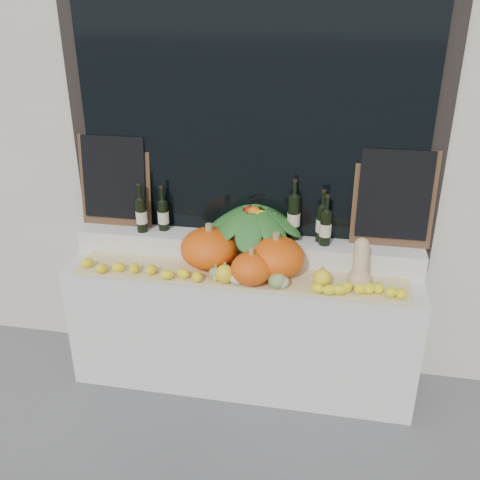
% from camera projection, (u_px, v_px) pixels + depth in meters
% --- Properties ---
extents(storefront_facade, '(7.00, 0.94, 4.50)m').
position_uv_depth(storefront_facade, '(262.00, 37.00, 3.55)').
color(storefront_facade, beige).
rests_on(storefront_facade, ground).
extents(display_sill, '(2.30, 0.55, 0.88)m').
position_uv_depth(display_sill, '(242.00, 325.00, 3.67)').
color(display_sill, silver).
rests_on(display_sill, ground).
extents(rear_tier, '(2.30, 0.25, 0.16)m').
position_uv_depth(rear_tier, '(246.00, 248.00, 3.58)').
color(rear_tier, silver).
rests_on(rear_tier, display_sill).
extents(straw_bedding, '(2.10, 0.32, 0.02)m').
position_uv_depth(straw_bedding, '(239.00, 276.00, 3.36)').
color(straw_bedding, tan).
rests_on(straw_bedding, display_sill).
extents(pumpkin_left, '(0.46, 0.46, 0.26)m').
position_uv_depth(pumpkin_left, '(210.00, 248.00, 3.41)').
color(pumpkin_left, '#F0580C').
rests_on(pumpkin_left, straw_bedding).
extents(pumpkin_right, '(0.40, 0.40, 0.25)m').
position_uv_depth(pumpkin_right, '(276.00, 257.00, 3.31)').
color(pumpkin_right, '#F0580C').
rests_on(pumpkin_right, straw_bedding).
extents(pumpkin_center, '(0.29, 0.29, 0.20)m').
position_uv_depth(pumpkin_center, '(251.00, 269.00, 3.22)').
color(pumpkin_center, '#F0580C').
rests_on(pumpkin_center, straw_bedding).
extents(butternut_squash, '(0.14, 0.21, 0.29)m').
position_uv_depth(butternut_squash, '(360.00, 267.00, 3.18)').
color(butternut_squash, tan).
rests_on(butternut_squash, straw_bedding).
extents(decorative_gourds, '(0.74, 0.18, 0.14)m').
position_uv_depth(decorative_gourds, '(263.00, 277.00, 3.22)').
color(decorative_gourds, '#275E1C').
rests_on(decorative_gourds, straw_bedding).
extents(lemon_heap, '(2.20, 0.16, 0.06)m').
position_uv_depth(lemon_heap, '(235.00, 278.00, 3.25)').
color(lemon_heap, yellow).
rests_on(lemon_heap, straw_bedding).
extents(produce_bowl, '(0.67, 0.67, 0.24)m').
position_uv_depth(produce_bowl, '(254.00, 223.00, 3.48)').
color(produce_bowl, black).
rests_on(produce_bowl, rear_tier).
extents(wine_bottle_far_left, '(0.08, 0.08, 0.34)m').
position_uv_depth(wine_bottle_far_left, '(141.00, 215.00, 3.58)').
color(wine_bottle_far_left, black).
rests_on(wine_bottle_far_left, rear_tier).
extents(wine_bottle_near_left, '(0.08, 0.08, 0.32)m').
position_uv_depth(wine_bottle_near_left, '(163.00, 215.00, 3.62)').
color(wine_bottle_near_left, black).
rests_on(wine_bottle_near_left, rear_tier).
extents(wine_bottle_tall, '(0.08, 0.08, 0.41)m').
position_uv_depth(wine_bottle_tall, '(294.00, 217.00, 3.46)').
color(wine_bottle_tall, black).
rests_on(wine_bottle_tall, rear_tier).
extents(wine_bottle_near_right, '(0.08, 0.08, 0.35)m').
position_uv_depth(wine_bottle_near_right, '(322.00, 223.00, 3.44)').
color(wine_bottle_near_right, black).
rests_on(wine_bottle_near_right, rear_tier).
extents(wine_bottle_far_right, '(0.08, 0.08, 0.34)m').
position_uv_depth(wine_bottle_far_right, '(325.00, 227.00, 3.40)').
color(wine_bottle_far_right, black).
rests_on(wine_bottle_far_right, rear_tier).
extents(chalkboard_left, '(0.50, 0.10, 0.62)m').
position_uv_depth(chalkboard_left, '(115.00, 179.00, 3.62)').
color(chalkboard_left, '#4C331E').
rests_on(chalkboard_left, rear_tier).
extents(chalkboard_right, '(0.50, 0.10, 0.62)m').
position_uv_depth(chalkboard_right, '(394.00, 197.00, 3.31)').
color(chalkboard_right, '#4C331E').
rests_on(chalkboard_right, rear_tier).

